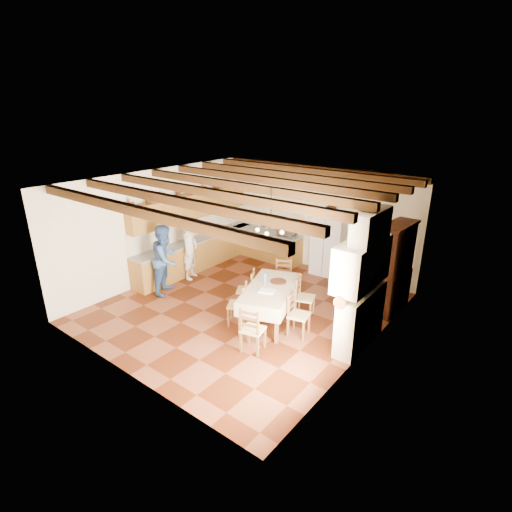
{
  "coord_description": "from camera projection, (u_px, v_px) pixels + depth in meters",
  "views": [
    {
      "loc": [
        5.45,
        -6.54,
        4.56
      ],
      "look_at": [
        0.1,
        0.3,
        1.25
      ],
      "focal_mm": 28.0,
      "sensor_mm": 36.0,
      "label": 1
    }
  ],
  "objects": [
    {
      "name": "chair_left_far",
      "position": [
        246.0,
        290.0,
        9.38
      ],
      "size": [
        0.56,
        0.57,
        0.96
      ],
      "primitive_type": null,
      "rotation": [
        0.0,
        0.0,
        -1.03
      ],
      "color": "#612C18",
      "rests_on": "floor"
    },
    {
      "name": "wall_picture",
      "position": [
        369.0,
        215.0,
        10.4
      ],
      "size": [
        0.34,
        0.03,
        0.42
      ],
      "primitive_type": "cube",
      "color": "black",
      "rests_on": "ground"
    },
    {
      "name": "lower_cabinets_back",
      "position": [
        267.0,
        245.0,
        12.48
      ],
      "size": [
        2.3,
        0.6,
        0.86
      ],
      "primitive_type": "cube",
      "color": "brown",
      "rests_on": "ground"
    },
    {
      "name": "chair_left_near",
      "position": [
        237.0,
        304.0,
        8.71
      ],
      "size": [
        0.56,
        0.56,
        0.96
      ],
      "primitive_type": null,
      "rotation": [
        0.0,
        0.0,
        -1.04
      ],
      "color": "#612C18",
      "rests_on": "floor"
    },
    {
      "name": "floor",
      "position": [
        245.0,
        308.0,
        9.57
      ],
      "size": [
        6.0,
        6.5,
        0.02
      ],
      "primitive_type": "cube",
      "color": "#4A1C0A",
      "rests_on": "ground"
    },
    {
      "name": "person_woman_red",
      "position": [
        352.0,
        283.0,
        8.95
      ],
      "size": [
        0.55,
        0.99,
        1.59
      ],
      "primitive_type": "imported",
      "rotation": [
        0.0,
        0.0,
        -1.75
      ],
      "color": "#A82230",
      "rests_on": "floor"
    },
    {
      "name": "wall_back",
      "position": [
        317.0,
        218.0,
        11.44
      ],
      "size": [
        6.0,
        0.02,
        3.0
      ],
      "primitive_type": "cube",
      "color": "silver",
      "rests_on": "ground"
    },
    {
      "name": "refrigerator",
      "position": [
        330.0,
        244.0,
        11.22
      ],
      "size": [
        0.93,
        0.78,
        1.76
      ],
      "primitive_type": "cube",
      "rotation": [
        0.0,
        0.0,
        0.07
      ],
      "color": "white",
      "rests_on": "floor"
    },
    {
      "name": "backsplash_left",
      "position": [
        189.0,
        227.0,
        11.64
      ],
      "size": [
        0.03,
        4.3,
        0.6
      ],
      "primitive_type": "cube",
      "color": "silver",
      "rests_on": "ground"
    },
    {
      "name": "chair_right_near",
      "position": [
        299.0,
        314.0,
        8.27
      ],
      "size": [
        0.48,
        0.5,
        0.96
      ],
      "primitive_type": null,
      "rotation": [
        0.0,
        0.0,
        1.78
      ],
      "color": "#612C18",
      "rests_on": "floor"
    },
    {
      "name": "dining_table",
      "position": [
        270.0,
        290.0,
        8.74
      ],
      "size": [
        1.54,
        2.1,
        0.82
      ],
      "rotation": [
        0.0,
        0.0,
        0.35
      ],
      "color": "beige",
      "rests_on": "floor"
    },
    {
      "name": "chair_right_far",
      "position": [
        305.0,
        297.0,
        9.01
      ],
      "size": [
        0.51,
        0.52,
        0.96
      ],
      "primitive_type": null,
      "rotation": [
        0.0,
        0.0,
        1.89
      ],
      "color": "#612C18",
      "rests_on": "floor"
    },
    {
      "name": "wall_right",
      "position": [
        371.0,
        283.0,
        7.3
      ],
      "size": [
        0.02,
        6.5,
        3.0
      ],
      "primitive_type": "cube",
      "color": "silver",
      "rests_on": "ground"
    },
    {
      "name": "person_man",
      "position": [
        190.0,
        250.0,
        10.92
      ],
      "size": [
        0.6,
        0.71,
        1.66
      ],
      "primitive_type": "imported",
      "rotation": [
        0.0,
        0.0,
        1.97
      ],
      "color": "silver",
      "rests_on": "floor"
    },
    {
      "name": "wall_front",
      "position": [
        120.0,
        301.0,
        6.64
      ],
      "size": [
        6.0,
        0.02,
        3.0
      ],
      "primitive_type": "cube",
      "color": "silver",
      "rests_on": "ground"
    },
    {
      "name": "upper_cabinets",
      "position": [
        191.0,
        206.0,
        11.31
      ],
      "size": [
        0.35,
        4.2,
        0.7
      ],
      "primitive_type": "cube",
      "color": "brown",
      "rests_on": "ground"
    },
    {
      "name": "wall_left",
      "position": [
        159.0,
        225.0,
        10.77
      ],
      "size": [
        0.02,
        6.5,
        3.0
      ],
      "primitive_type": "cube",
      "color": "silver",
      "rests_on": "ground"
    },
    {
      "name": "lower_cabinets_left",
      "position": [
        197.0,
        254.0,
        11.75
      ],
      "size": [
        0.6,
        4.3,
        0.86
      ],
      "primitive_type": "cube",
      "color": "brown",
      "rests_on": "ground"
    },
    {
      "name": "ceiling",
      "position": [
        244.0,
        182.0,
        8.5
      ],
      "size": [
        6.0,
        6.5,
        0.02
      ],
      "primitive_type": "cube",
      "color": "beige",
      "rests_on": "ground"
    },
    {
      "name": "ceiling_beams",
      "position": [
        244.0,
        187.0,
        8.53
      ],
      "size": [
        6.0,
        6.3,
        0.16
      ],
      "primitive_type": null,
      "color": "#33210E",
      "rests_on": "ground"
    },
    {
      "name": "backsplash_back",
      "position": [
        272.0,
        219.0,
        12.42
      ],
      "size": [
        2.3,
        0.03,
        0.6
      ],
      "primitive_type": "cube",
      "color": "silver",
      "rests_on": "ground"
    },
    {
      "name": "chandelier",
      "position": [
        271.0,
        224.0,
        8.2
      ],
      "size": [
        0.47,
        0.47,
        0.03
      ],
      "primitive_type": "torus",
      "color": "black",
      "rests_on": "ground"
    },
    {
      "name": "fireplace",
      "position": [
        360.0,
        280.0,
        7.65
      ],
      "size": [
        0.56,
        1.6,
        2.8
      ],
      "primitive_type": null,
      "color": "beige",
      "rests_on": "ground"
    },
    {
      "name": "microwave",
      "position": [
        287.0,
        231.0,
        11.83
      ],
      "size": [
        0.58,
        0.45,
        0.29
      ],
      "primitive_type": "imported",
      "rotation": [
        0.0,
        0.0,
        0.18
      ],
      "color": "silver",
      "rests_on": "countertop_back"
    },
    {
      "name": "hutch",
      "position": [
        394.0,
        268.0,
        9.1
      ],
      "size": [
        0.57,
        1.2,
        2.12
      ],
      "primitive_type": null,
      "rotation": [
        0.0,
        0.0,
        -0.07
      ],
      "color": "#341C0D",
      "rests_on": "floor"
    },
    {
      "name": "countertop_back",
      "position": [
        267.0,
        231.0,
        12.32
      ],
      "size": [
        2.34,
        0.62,
        0.04
      ],
      "primitive_type": "cube",
      "color": "slate",
      "rests_on": "lower_cabinets_back"
    },
    {
      "name": "person_woman_blue",
      "position": [
        166.0,
        259.0,
        10.06
      ],
      "size": [
        0.98,
        1.08,
        1.8
      ],
      "primitive_type": "imported",
      "rotation": [
        0.0,
        0.0,
        1.98
      ],
      "color": "#375994",
      "rests_on": "floor"
    },
    {
      "name": "fridge_vase",
      "position": [
        331.0,
        208.0,
        10.87
      ],
      "size": [
        0.33,
        0.33,
        0.32
      ],
      "primitive_type": "imported",
      "rotation": [
        0.0,
        0.0,
        -0.09
      ],
      "color": "#341C0D",
      "rests_on": "refrigerator"
    },
    {
      "name": "chair_end_far",
      "position": [
        283.0,
        279.0,
        9.94
      ],
      "size": [
        0.56,
        0.56,
        0.96
      ],
      "primitive_type": null,
      "rotation": [
        0.0,
        0.0,
        0.52
      ],
      "color": "#612C18",
      "rests_on": "floor"
    },
    {
      "name": "countertop_left",
      "position": [
        196.0,
        240.0,
        11.58
      ],
      "size": [
        0.62,
        4.3,
        0.04
      ],
      "primitive_type": "cube",
      "color": "slate",
      "rests_on": "lower_cabinets_left"
    },
    {
      "name": "chair_end_near",
      "position": [
        253.0,
        329.0,
        7.74
      ],
      "size": [
        0.5,
        0.48,
        0.96
      ],
      "primitive_type": null,
      "rotation": [
        0.0,
        0.0,
        3.37
      ],
      "color": "#612C18",
      "rests_on": "floor"
    }
  ]
}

